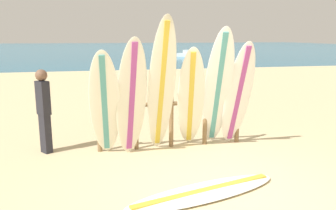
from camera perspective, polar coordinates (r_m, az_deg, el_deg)
ground_plane at (r=4.86m, az=11.08°, el=-15.52°), size 120.00×120.00×0.00m
ocean_water at (r=62.01m, az=-10.76°, el=9.40°), size 120.00×80.00×0.01m
surfboard_rack at (r=6.72m, az=0.54°, el=-1.87°), size 2.92×0.09×1.03m
surfboard_leaning_far_left at (r=6.07m, az=-10.61°, el=0.01°), size 0.60×0.92×1.99m
surfboard_leaning_left at (r=6.08m, az=-6.17°, el=1.11°), size 0.66×0.72×2.19m
surfboard_leaning_center_left at (r=6.12m, az=-1.10°, el=2.98°), size 0.52×1.02×2.55m
surfboard_leaning_center at (r=6.44m, az=3.86°, el=1.00°), size 0.70×1.09×2.03m
surfboard_leaning_center_right at (r=6.54m, az=8.37°, el=2.60°), size 0.68×1.16×2.37m
surfboard_leaning_right at (r=6.75m, az=11.69°, el=1.65°), size 0.59×0.81×2.11m
surfboard_lying_on_sand at (r=4.95m, az=6.09°, el=-14.34°), size 2.47×1.19×0.08m
beachgoer_standing at (r=6.73m, az=-20.17°, el=-0.42°), size 0.28×0.30×1.59m
small_boat_offshore at (r=35.82m, az=3.26°, el=8.51°), size 2.12×2.03×0.71m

